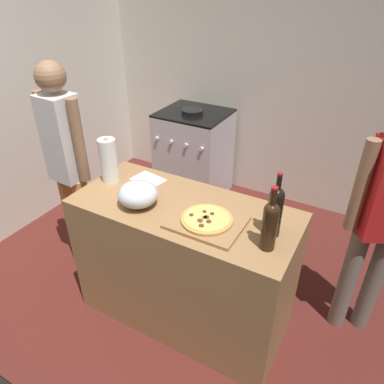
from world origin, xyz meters
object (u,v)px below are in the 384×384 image
pizza (207,219)px  person_in_red (383,215)px  stove (194,154)px  paper_towel_roll (109,161)px  person_in_stripes (67,161)px  wine_bottle_clear (275,209)px  mixing_bowl (138,194)px  wine_bottle_green (270,223)px

pizza → person_in_red: person_in_red is taller
stove → person_in_red: person_in_red is taller
pizza → person_in_red: bearing=33.6°
pizza → paper_towel_roll: bearing=171.4°
pizza → person_in_stripes: (-1.19, 0.14, 0.01)m
paper_towel_roll → person_in_stripes: bearing=177.6°
wine_bottle_clear → stove: size_ratio=0.38×
stove → person_in_red: bearing=-29.4°
mixing_bowl → person_in_red: size_ratio=0.15×
wine_bottle_clear → stove: (-1.29, 1.48, -0.61)m
mixing_bowl → paper_towel_roll: size_ratio=0.80×
mixing_bowl → stove: (-0.51, 1.60, -0.52)m
mixing_bowl → wine_bottle_clear: 0.80m
mixing_bowl → paper_towel_roll: bearing=156.3°
pizza → person_in_stripes: size_ratio=0.18×
mixing_bowl → person_in_stripes: (-0.75, 0.16, -0.04)m
wine_bottle_clear → person_in_stripes: (-1.53, 0.05, -0.12)m
pizza → paper_towel_roll: size_ratio=0.96×
wine_bottle_clear → pizza: bearing=-165.4°
wine_bottle_clear → stove: wine_bottle_clear is taller
pizza → wine_bottle_clear: bearing=14.6°
paper_towel_roll → person_in_stripes: (-0.41, 0.02, -0.11)m
wine_bottle_clear → person_in_stripes: size_ratio=0.22×
wine_bottle_green → wine_bottle_clear: bearing=96.5°
paper_towel_roll → wine_bottle_clear: size_ratio=0.82×
pizza → mixing_bowl: mixing_bowl is taller
pizza → person_in_stripes: bearing=173.5°
paper_towel_roll → stove: 1.58m
wine_bottle_clear → stove: 2.05m
wine_bottle_clear → wine_bottle_green: wine_bottle_clear is taller
mixing_bowl → wine_bottle_clear: size_ratio=0.65×
pizza → stove: size_ratio=0.30×
wine_bottle_green → person_in_stripes: bearing=173.9°
wine_bottle_green → person_in_red: (0.49, 0.59, -0.15)m
paper_towel_roll → person_in_stripes: person_in_stripes is taller
stove → person_in_stripes: (-0.24, -1.43, 0.49)m
pizza → person_in_red: (0.84, 0.56, -0.03)m
wine_bottle_green → person_in_red: size_ratio=0.22×
mixing_bowl → paper_towel_roll: (-0.34, 0.15, 0.07)m
wine_bottle_green → person_in_stripes: (-1.54, 0.16, -0.11)m
pizza → wine_bottle_green: size_ratio=0.81×
pizza → wine_bottle_clear: size_ratio=0.78×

